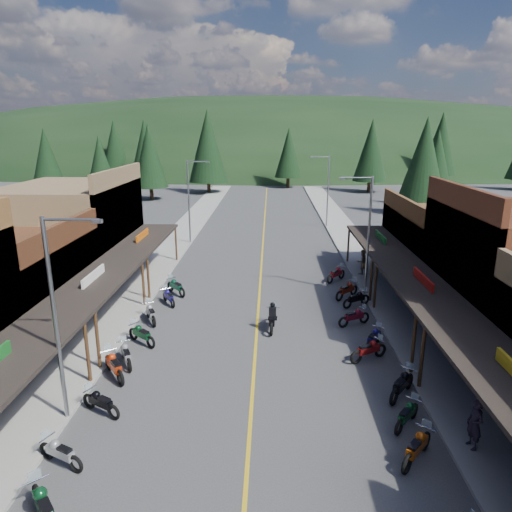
# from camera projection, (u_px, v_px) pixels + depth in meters

# --- Properties ---
(ground) EXTENTS (220.00, 220.00, 0.00)m
(ground) POSITION_uv_depth(u_px,v_px,m) (255.00, 350.00, 23.26)
(ground) COLOR #38383A
(ground) RESTS_ON ground
(centerline) EXTENTS (0.15, 90.00, 0.01)m
(centerline) POSITION_uv_depth(u_px,v_px,m) (262.00, 249.00, 42.50)
(centerline) COLOR gold
(centerline) RESTS_ON ground
(sidewalk_west) EXTENTS (3.40, 94.00, 0.15)m
(sidewalk_west) POSITION_uv_depth(u_px,v_px,m) (170.00, 248.00, 42.75)
(sidewalk_west) COLOR gray
(sidewalk_west) RESTS_ON ground
(sidewalk_east) EXTENTS (3.40, 94.00, 0.15)m
(sidewalk_east) POSITION_uv_depth(u_px,v_px,m) (356.00, 249.00, 42.22)
(sidewalk_east) COLOR gray
(sidewalk_east) RESTS_ON ground
(shop_west_2) EXTENTS (10.90, 9.00, 6.20)m
(shop_west_2) POSITION_uv_depth(u_px,v_px,m) (2.00, 289.00, 24.63)
(shop_west_2) COLOR #3F2111
(shop_west_2) RESTS_ON ground
(shop_west_3) EXTENTS (10.90, 10.20, 8.20)m
(shop_west_3) POSITION_uv_depth(u_px,v_px,m) (74.00, 232.00, 33.60)
(shop_west_3) COLOR brown
(shop_west_3) RESTS_ON ground
(shop_east_3) EXTENTS (10.90, 10.20, 6.20)m
(shop_east_3) POSITION_uv_depth(u_px,v_px,m) (450.00, 248.00, 33.03)
(shop_east_3) COLOR #4C2D16
(shop_east_3) RESTS_ON ground
(streetlight_0) EXTENTS (2.16, 0.18, 8.00)m
(streetlight_0) POSITION_uv_depth(u_px,v_px,m) (58.00, 313.00, 16.49)
(streetlight_0) COLOR gray
(streetlight_0) RESTS_ON ground
(streetlight_1) EXTENTS (2.16, 0.18, 8.00)m
(streetlight_1) POSITION_uv_depth(u_px,v_px,m) (190.00, 198.00, 43.43)
(streetlight_1) COLOR gray
(streetlight_1) RESTS_ON ground
(streetlight_2) EXTENTS (2.16, 0.18, 8.00)m
(streetlight_2) POSITION_uv_depth(u_px,v_px,m) (367.00, 231.00, 29.54)
(streetlight_2) COLOR gray
(streetlight_2) RESTS_ON ground
(streetlight_3) EXTENTS (2.16, 0.18, 8.00)m
(streetlight_3) POSITION_uv_depth(u_px,v_px,m) (327.00, 188.00, 50.71)
(streetlight_3) COLOR gray
(streetlight_3) RESTS_ON ground
(ridge_hill) EXTENTS (310.00, 140.00, 60.00)m
(ridge_hill) POSITION_uv_depth(u_px,v_px,m) (269.00, 162.00, 153.16)
(ridge_hill) COLOR black
(ridge_hill) RESTS_ON ground
(pine_0) EXTENTS (5.04, 5.04, 11.00)m
(pine_0) POSITION_uv_depth(u_px,v_px,m) (46.00, 153.00, 82.38)
(pine_0) COLOR black
(pine_0) RESTS_ON ground
(pine_1) EXTENTS (5.88, 5.88, 12.50)m
(pine_1) POSITION_uv_depth(u_px,v_px,m) (145.00, 147.00, 89.39)
(pine_1) COLOR black
(pine_1) RESTS_ON ground
(pine_2) EXTENTS (6.72, 6.72, 14.00)m
(pine_2) POSITION_uv_depth(u_px,v_px,m) (208.00, 146.00, 77.21)
(pine_2) COLOR black
(pine_2) RESTS_ON ground
(pine_3) EXTENTS (5.04, 5.04, 11.00)m
(pine_3) POSITION_uv_depth(u_px,v_px,m) (289.00, 153.00, 84.89)
(pine_3) COLOR black
(pine_3) RESTS_ON ground
(pine_4) EXTENTS (5.88, 5.88, 12.50)m
(pine_4) POSITION_uv_depth(u_px,v_px,m) (371.00, 150.00, 78.48)
(pine_4) COLOR black
(pine_4) RESTS_ON ground
(pine_5) EXTENTS (6.72, 6.72, 14.00)m
(pine_5) POSITION_uv_depth(u_px,v_px,m) (441.00, 144.00, 89.34)
(pine_5) COLOR black
(pine_5) RESTS_ON ground
(pine_7) EXTENTS (5.88, 5.88, 12.50)m
(pine_7) POSITION_uv_depth(u_px,v_px,m) (115.00, 146.00, 95.41)
(pine_7) COLOR black
(pine_7) RESTS_ON ground
(pine_8) EXTENTS (4.48, 4.48, 10.00)m
(pine_8) POSITION_uv_depth(u_px,v_px,m) (101.00, 166.00, 60.80)
(pine_8) COLOR black
(pine_8) RESTS_ON ground
(pine_9) EXTENTS (4.93, 4.93, 10.80)m
(pine_9) POSITION_uv_depth(u_px,v_px,m) (436.00, 161.00, 64.10)
(pine_9) COLOR black
(pine_9) RESTS_ON ground
(pine_10) EXTENTS (5.38, 5.38, 11.60)m
(pine_10) POSITION_uv_depth(u_px,v_px,m) (149.00, 156.00, 70.08)
(pine_10) COLOR black
(pine_10) RESTS_ON ground
(pine_11) EXTENTS (5.82, 5.82, 12.40)m
(pine_11) POSITION_uv_depth(u_px,v_px,m) (424.00, 159.00, 57.27)
(pine_11) COLOR black
(pine_11) RESTS_ON ground
(bike_west_3) EXTENTS (2.07, 2.23, 1.31)m
(bike_west_3) POSITION_uv_depth(u_px,v_px,m) (44.00, 506.00, 12.81)
(bike_west_3) COLOR #0C3D1E
(bike_west_3) RESTS_ON ground
(bike_west_4) EXTENTS (2.03, 1.42, 1.11)m
(bike_west_4) POSITION_uv_depth(u_px,v_px,m) (60.00, 452.00, 15.13)
(bike_west_4) COLOR #9A9B9F
(bike_west_4) RESTS_ON ground
(bike_west_5) EXTENTS (2.05, 1.56, 1.13)m
(bike_west_5) POSITION_uv_depth(u_px,v_px,m) (101.00, 401.00, 17.89)
(bike_west_5) COLOR black
(bike_west_5) RESTS_ON ground
(bike_west_6) EXTENTS (1.99, 2.30, 1.31)m
(bike_west_6) POSITION_uv_depth(u_px,v_px,m) (114.00, 365.00, 20.48)
(bike_west_6) COLOR red
(bike_west_6) RESTS_ON ground
(bike_west_7) EXTENTS (1.57, 2.14, 1.18)m
(bike_west_7) POSITION_uv_depth(u_px,v_px,m) (126.00, 353.00, 21.64)
(bike_west_7) COLOR #9A9A9F
(bike_west_7) RESTS_ON ground
(bike_west_8) EXTENTS (2.08, 1.86, 1.20)m
(bike_west_8) POSITION_uv_depth(u_px,v_px,m) (142.00, 334.00, 23.72)
(bike_west_8) COLOR #0C3C1C
(bike_west_8) RESTS_ON ground
(bike_west_9) EXTENTS (1.57, 2.22, 1.21)m
(bike_west_9) POSITION_uv_depth(u_px,v_px,m) (151.00, 313.00, 26.40)
(bike_west_9) COLOR gray
(bike_west_9) RESTS_ON ground
(bike_west_10) EXTENTS (1.56, 1.96, 1.09)m
(bike_west_10) POSITION_uv_depth(u_px,v_px,m) (169.00, 296.00, 29.11)
(bike_west_10) COLOR navy
(bike_west_10) RESTS_ON ground
(bike_west_11) EXTENTS (1.98, 2.10, 1.24)m
(bike_west_11) POSITION_uv_depth(u_px,v_px,m) (176.00, 286.00, 30.84)
(bike_west_11) COLOR #0E462F
(bike_west_11) RESTS_ON ground
(bike_east_4) EXTENTS (1.90, 2.08, 1.21)m
(bike_east_4) POSITION_uv_depth(u_px,v_px,m) (417.00, 446.00, 15.32)
(bike_east_4) COLOR #A1430B
(bike_east_4) RESTS_ON ground
(bike_east_5) EXTENTS (1.70, 1.88, 1.09)m
(bike_east_5) POSITION_uv_depth(u_px,v_px,m) (407.00, 414.00, 17.16)
(bike_east_5) COLOR #0C3C1B
(bike_east_5) RESTS_ON ground
(bike_east_6) EXTENTS (1.92, 2.18, 1.25)m
(bike_east_6) POSITION_uv_depth(u_px,v_px,m) (402.00, 383.00, 19.04)
(bike_east_6) COLOR black
(bike_east_6) RESTS_ON ground
(bike_east_7) EXTENTS (2.18, 1.63, 1.20)m
(bike_east_7) POSITION_uv_depth(u_px,v_px,m) (369.00, 349.00, 22.05)
(bike_east_7) COLOR maroon
(bike_east_7) RESTS_ON ground
(bike_east_8) EXTENTS (1.64, 2.05, 1.15)m
(bike_east_8) POSITION_uv_depth(u_px,v_px,m) (374.00, 337.00, 23.36)
(bike_east_8) COLOR navy
(bike_east_8) RESTS_ON ground
(bike_east_9) EXTENTS (2.15, 1.55, 1.18)m
(bike_east_9) POSITION_uv_depth(u_px,v_px,m) (354.00, 316.00, 25.97)
(bike_east_9) COLOR maroon
(bike_east_9) RESTS_ON ground
(bike_east_10) EXTENTS (2.10, 1.63, 1.16)m
(bike_east_10) POSITION_uv_depth(u_px,v_px,m) (356.00, 298.00, 28.72)
(bike_east_10) COLOR black
(bike_east_10) RESTS_ON ground
(bike_east_11) EXTENTS (2.10, 2.11, 1.28)m
(bike_east_11) POSITION_uv_depth(u_px,v_px,m) (347.00, 289.00, 30.14)
(bike_east_11) COLOR maroon
(bike_east_11) RESTS_ON ground
(bike_east_12) EXTENTS (1.96, 2.12, 1.24)m
(bike_east_12) POSITION_uv_depth(u_px,v_px,m) (336.00, 273.00, 33.49)
(bike_east_12) COLOR maroon
(bike_east_12) RESTS_ON ground
(rider_on_bike) EXTENTS (0.90, 2.30, 1.72)m
(rider_on_bike) POSITION_uv_depth(u_px,v_px,m) (272.00, 318.00, 25.43)
(rider_on_bike) COLOR black
(rider_on_bike) RESTS_ON ground
(pedestrian_east_a) EXTENTS (0.57, 0.75, 1.86)m
(pedestrian_east_a) POSITION_uv_depth(u_px,v_px,m) (475.00, 424.00, 15.69)
(pedestrian_east_a) COLOR #241B29
(pedestrian_east_a) RESTS_ON sidewalk_east
(pedestrian_east_b) EXTENTS (1.08, 0.88, 1.93)m
(pedestrian_east_b) POSITION_uv_depth(u_px,v_px,m) (362.00, 262.00, 34.65)
(pedestrian_east_b) COLOR brown
(pedestrian_east_b) RESTS_ON sidewalk_east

